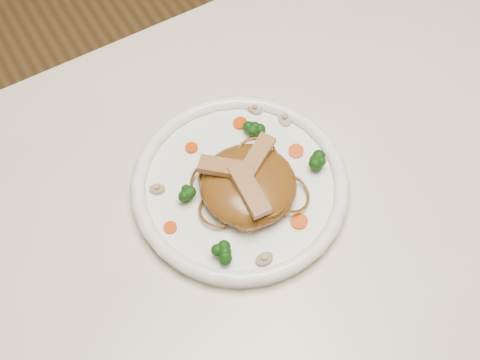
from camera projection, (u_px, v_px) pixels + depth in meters
table at (289, 248)px, 1.00m from camera, size 1.20×0.80×0.75m
plate at (240, 188)px, 0.93m from camera, size 0.32×0.32×0.02m
noodle_mound at (248, 185)px, 0.90m from camera, size 0.16×0.16×0.04m
chicken_a at (257, 157)px, 0.89m from camera, size 0.07×0.05×0.01m
chicken_b at (226, 168)px, 0.88m from camera, size 0.07×0.07×0.01m
chicken_c at (249, 190)px, 0.87m from camera, size 0.03×0.08×0.01m
broccoli_0 at (255, 128)px, 0.95m from camera, size 0.03×0.03×0.03m
broccoli_1 at (184, 193)px, 0.90m from camera, size 0.03×0.03×0.03m
broccoli_2 at (224, 253)px, 0.85m from camera, size 0.03×0.03×0.03m
broccoli_3 at (317, 162)px, 0.93m from camera, size 0.02×0.02×0.03m
carrot_0 at (240, 123)px, 0.97m from camera, size 0.02×0.02×0.00m
carrot_1 at (170, 228)px, 0.89m from camera, size 0.02×0.02×0.00m
carrot_2 at (296, 151)px, 0.95m from camera, size 0.03×0.03×0.00m
carrot_3 at (191, 148)px, 0.95m from camera, size 0.02×0.02×0.00m
carrot_4 at (299, 221)px, 0.89m from camera, size 0.02×0.02×0.00m
mushroom_0 at (264, 259)px, 0.86m from camera, size 0.03×0.03×0.01m
mushroom_1 at (285, 119)px, 0.98m from camera, size 0.03×0.03×0.01m
mushroom_2 at (157, 189)px, 0.92m from camera, size 0.03×0.03×0.01m
mushroom_3 at (255, 109)px, 0.99m from camera, size 0.03×0.03×0.01m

